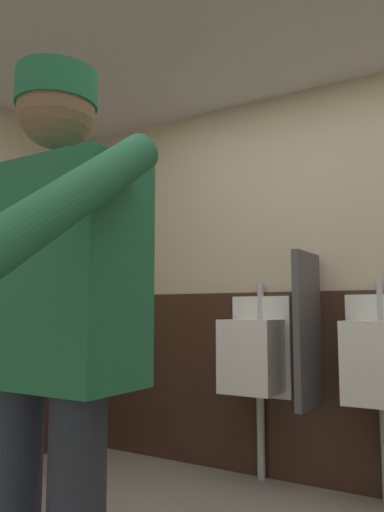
{
  "coord_description": "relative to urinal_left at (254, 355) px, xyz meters",
  "views": [
    {
      "loc": [
        0.84,
        -1.48,
        1.05
      ],
      "look_at": [
        -0.07,
        0.02,
        1.25
      ],
      "focal_mm": 34.6,
      "sensor_mm": 36.0,
      "label": 1
    }
  ],
  "objects": [
    {
      "name": "urinal_left",
      "position": [
        0.0,
        0.0,
        0.0
      ],
      "size": [
        0.4,
        0.34,
        1.24
      ],
      "color": "white",
      "rests_on": "ground_plane"
    },
    {
      "name": "person",
      "position": [
        0.32,
        -2.01,
        0.23
      ],
      "size": [
        0.71,
        0.6,
        1.7
      ],
      "color": "#2D3342",
      "rests_on": "ground_plane"
    },
    {
      "name": "privacy_divider_panel",
      "position": [
        0.38,
        -0.07,
        0.17
      ],
      "size": [
        0.04,
        0.4,
        0.9
      ],
      "primitive_type": "cube",
      "color": "#4C4C51"
    },
    {
      "name": "wall_back",
      "position": [
        0.46,
        0.22,
        0.48
      ],
      "size": [
        4.76,
        0.12,
        2.51
      ],
      "primitive_type": "cube",
      "color": "beige",
      "rests_on": "ground_plane"
    },
    {
      "name": "wainscot_band_back",
      "position": [
        0.46,
        0.14,
        -0.19
      ],
      "size": [
        4.16,
        0.03,
        1.18
      ],
      "primitive_type": "cube",
      "color": "#382319",
      "rests_on": "ground_plane"
    },
    {
      "name": "urinal_middle",
      "position": [
        0.75,
        0.0,
        0.0
      ],
      "size": [
        0.4,
        0.34,
        1.24
      ],
      "color": "white",
      "rests_on": "ground_plane"
    }
  ]
}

